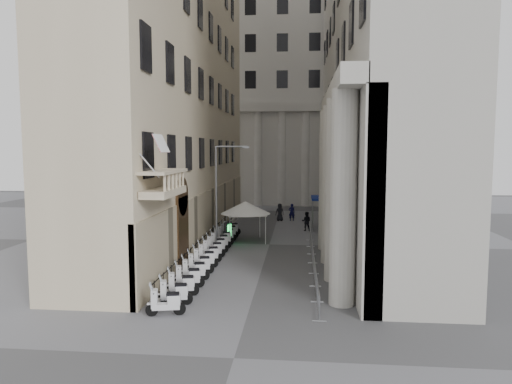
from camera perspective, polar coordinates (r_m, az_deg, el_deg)
ground at (r=16.99m, az=-2.78°, el=-20.05°), size 120.00×120.00×0.00m
left_building at (r=39.63m, az=-9.50°, el=19.49°), size 5.00×36.00×34.00m
far_building at (r=63.69m, az=3.46°, el=12.33°), size 22.00×10.00×30.00m
iron_fence at (r=34.59m, az=-5.61°, el=-6.81°), size 0.30×28.00×1.40m
blue_awning at (r=41.87m, az=8.00°, el=-4.70°), size 1.60×3.00×3.00m
flag at (r=22.34m, az=-11.39°, el=-13.78°), size 1.00×1.40×8.20m
scooter_0 at (r=21.13m, az=-11.15°, el=-14.91°), size 1.49×0.84×1.50m
scooter_1 at (r=22.36m, az=-10.13°, el=-13.74°), size 1.49×0.84×1.50m
scooter_2 at (r=23.59m, az=-9.23°, el=-12.69°), size 1.49×0.84×1.50m
scooter_3 at (r=24.85m, az=-8.43°, el=-11.74°), size 1.49×0.84×1.50m
scooter_4 at (r=26.11m, az=-7.70°, el=-10.88°), size 1.49×0.84×1.50m
scooter_5 at (r=27.38m, az=-7.05°, el=-10.10°), size 1.49×0.84×1.50m
scooter_6 at (r=28.66m, az=-6.46°, el=-9.39°), size 1.49×0.84×1.50m
scooter_7 at (r=29.94m, az=-5.92°, el=-8.74°), size 1.49×0.84×1.50m
scooter_8 at (r=31.23m, az=-5.43°, el=-8.14°), size 1.49×0.84×1.50m
scooter_9 at (r=32.53m, az=-4.98°, el=-7.59°), size 1.49×0.84×1.50m
scooter_10 at (r=33.83m, az=-4.56°, el=-7.08°), size 1.49×0.84×1.50m
scooter_11 at (r=35.13m, az=-4.18°, el=-6.61°), size 1.49×0.84×1.50m
scooter_12 at (r=36.44m, az=-3.82°, el=-6.17°), size 1.49×0.84×1.50m
scooter_13 at (r=37.75m, az=-3.49°, el=-5.76°), size 1.49×0.84×1.50m
scooter_14 at (r=39.07m, az=-3.18°, el=-5.38°), size 1.49×0.84×1.50m
barrier_0 at (r=21.38m, az=7.78°, el=-14.61°), size 0.60×2.40×1.10m
barrier_1 at (r=23.74m, az=7.53°, el=-12.55°), size 0.60×2.40×1.10m
barrier_2 at (r=26.13m, az=7.32°, el=-10.86°), size 0.60×2.40×1.10m
barrier_3 at (r=28.54m, az=7.16°, el=-9.46°), size 0.60×2.40×1.10m
barrier_4 at (r=30.96m, az=7.02°, el=-8.28°), size 0.60×2.40×1.10m
barrier_5 at (r=33.39m, az=6.90°, el=-7.27°), size 0.60×2.40×1.10m
barrier_6 at (r=35.84m, az=6.79°, el=-6.39°), size 0.60×2.40×1.10m
security_tent at (r=35.69m, az=-0.78°, el=-2.06°), size 3.93×3.93×3.19m
street_lamp at (r=33.15m, az=-4.53°, el=0.46°), size 2.45×0.50×7.53m
info_kiosk at (r=35.33m, az=-3.52°, el=-5.10°), size 0.48×0.84×1.72m
pedestrian_a at (r=46.59m, az=4.49°, el=-2.55°), size 0.70×0.53×1.75m
pedestrian_b at (r=41.04m, az=6.31°, el=-3.66°), size 0.91×0.74×1.73m
pedestrian_c at (r=46.42m, az=2.99°, el=-2.54°), size 1.01×0.82×1.78m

